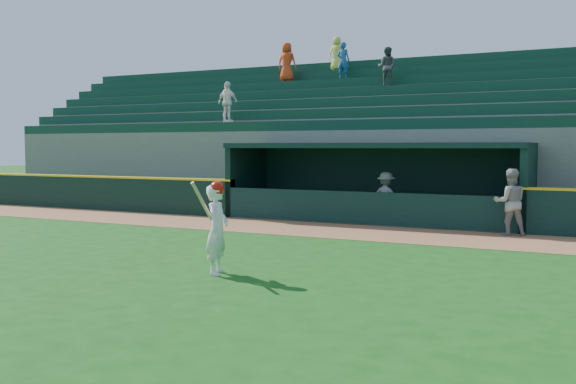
# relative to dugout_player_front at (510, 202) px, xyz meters

# --- Properties ---
(ground) EXTENTS (120.00, 120.00, 0.00)m
(ground) POSITION_rel_dugout_player_front_xyz_m (-4.32, -6.10, -0.88)
(ground) COLOR #154B12
(ground) RESTS_ON ground
(warning_track) EXTENTS (40.00, 3.00, 0.01)m
(warning_track) POSITION_rel_dugout_player_front_xyz_m (-4.32, -1.20, -0.88)
(warning_track) COLOR #97603C
(warning_track) RESTS_ON ground
(field_wall_left) EXTENTS (15.50, 0.30, 1.20)m
(field_wall_left) POSITION_rel_dugout_player_front_xyz_m (-16.57, 0.45, -0.28)
(field_wall_left) COLOR black
(field_wall_left) RESTS_ON ground
(wall_stripe_left) EXTENTS (15.50, 0.32, 0.06)m
(wall_stripe_left) POSITION_rel_dugout_player_front_xyz_m (-16.57, 0.45, 0.35)
(wall_stripe_left) COLOR yellow
(wall_stripe_left) RESTS_ON field_wall_left
(dugout_player_front) EXTENTS (1.03, 0.92, 1.77)m
(dugout_player_front) POSITION_rel_dugout_player_front_xyz_m (0.00, 0.00, 0.00)
(dugout_player_front) COLOR #9A9A95
(dugout_player_front) RESTS_ON ground
(dugout_player_inside) EXTENTS (1.10, 0.75, 1.56)m
(dugout_player_inside) POSITION_rel_dugout_player_front_xyz_m (-3.84, 1.39, -0.10)
(dugout_player_inside) COLOR #A9A9A4
(dugout_player_inside) RESTS_ON ground
(dugout) EXTENTS (9.40, 2.80, 2.46)m
(dugout) POSITION_rel_dugout_player_front_xyz_m (-4.32, 1.91, 0.47)
(dugout) COLOR slate
(dugout) RESTS_ON ground
(stands) EXTENTS (34.50, 6.25, 6.95)m
(stands) POSITION_rel_dugout_player_front_xyz_m (-4.31, 6.47, 1.50)
(stands) COLOR slate
(stands) RESTS_ON ground
(batter_at_plate) EXTENTS (0.54, 0.82, 1.73)m
(batter_at_plate) POSITION_rel_dugout_player_front_xyz_m (-4.12, -7.81, -0.02)
(batter_at_plate) COLOR white
(batter_at_plate) RESTS_ON ground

